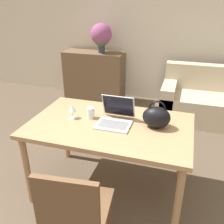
{
  "coord_description": "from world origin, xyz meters",
  "views": [
    {
      "loc": [
        0.54,
        -1.27,
        1.82
      ],
      "look_at": [
        -0.05,
        0.62,
        0.88
      ],
      "focal_mm": 40.0,
      "sensor_mm": 36.0,
      "label": 1
    }
  ],
  "objects_px": {
    "laptop": "(116,116)",
    "chair": "(75,210)",
    "drinking_glass": "(91,113)",
    "wine_glass": "(72,109)",
    "handbag": "(156,117)",
    "flower_vase": "(101,36)",
    "couch": "(223,104)"
  },
  "relations": [
    {
      "from": "handbag",
      "to": "chair",
      "type": "bearing_deg",
      "value": -115.61
    },
    {
      "from": "drinking_glass",
      "to": "flower_vase",
      "type": "relative_size",
      "value": 0.21
    },
    {
      "from": "handbag",
      "to": "flower_vase",
      "type": "height_order",
      "value": "flower_vase"
    },
    {
      "from": "chair",
      "to": "flower_vase",
      "type": "distance_m",
      "value": 3.23
    },
    {
      "from": "couch",
      "to": "flower_vase",
      "type": "bearing_deg",
      "value": 171.93
    },
    {
      "from": "chair",
      "to": "flower_vase",
      "type": "relative_size",
      "value": 1.73
    },
    {
      "from": "wine_glass",
      "to": "handbag",
      "type": "xyz_separation_m",
      "value": [
        0.77,
        0.06,
        0.01
      ]
    },
    {
      "from": "handbag",
      "to": "couch",
      "type": "bearing_deg",
      "value": 67.38
    },
    {
      "from": "laptop",
      "to": "handbag",
      "type": "xyz_separation_m",
      "value": [
        0.36,
        0.01,
        0.04
      ]
    },
    {
      "from": "chair",
      "to": "flower_vase",
      "type": "xyz_separation_m",
      "value": [
        -0.87,
        3.04,
        0.68
      ]
    },
    {
      "from": "laptop",
      "to": "drinking_glass",
      "type": "height_order",
      "value": "laptop"
    },
    {
      "from": "couch",
      "to": "laptop",
      "type": "height_order",
      "value": "laptop"
    },
    {
      "from": "chair",
      "to": "laptop",
      "type": "bearing_deg",
      "value": 80.83
    },
    {
      "from": "laptop",
      "to": "drinking_glass",
      "type": "xyz_separation_m",
      "value": [
        -0.25,
        0.01,
        -0.01
      ]
    },
    {
      "from": "drinking_glass",
      "to": "wine_glass",
      "type": "relative_size",
      "value": 0.8
    },
    {
      "from": "chair",
      "to": "handbag",
      "type": "height_order",
      "value": "handbag"
    },
    {
      "from": "wine_glass",
      "to": "handbag",
      "type": "distance_m",
      "value": 0.77
    },
    {
      "from": "flower_vase",
      "to": "couch",
      "type": "bearing_deg",
      "value": -8.07
    },
    {
      "from": "couch",
      "to": "drinking_glass",
      "type": "xyz_separation_m",
      "value": [
        -1.4,
        -1.9,
        0.52
      ]
    },
    {
      "from": "laptop",
      "to": "wine_glass",
      "type": "distance_m",
      "value": 0.41
    },
    {
      "from": "laptop",
      "to": "chair",
      "type": "bearing_deg",
      "value": -92.91
    },
    {
      "from": "drinking_glass",
      "to": "handbag",
      "type": "bearing_deg",
      "value": 0.45
    },
    {
      "from": "drinking_glass",
      "to": "flower_vase",
      "type": "bearing_deg",
      "value": 106.91
    },
    {
      "from": "drinking_glass",
      "to": "wine_glass",
      "type": "height_order",
      "value": "wine_glass"
    },
    {
      "from": "chair",
      "to": "wine_glass",
      "type": "xyz_separation_m",
      "value": [
        -0.37,
        0.79,
        0.36
      ]
    },
    {
      "from": "laptop",
      "to": "handbag",
      "type": "distance_m",
      "value": 0.37
    },
    {
      "from": "flower_vase",
      "to": "laptop",
      "type": "bearing_deg",
      "value": -67.46
    },
    {
      "from": "couch",
      "to": "wine_glass",
      "type": "relative_size",
      "value": 13.94
    },
    {
      "from": "wine_glass",
      "to": "handbag",
      "type": "bearing_deg",
      "value": 4.21
    },
    {
      "from": "laptop",
      "to": "flower_vase",
      "type": "bearing_deg",
      "value": 112.54
    },
    {
      "from": "handbag",
      "to": "flower_vase",
      "type": "distance_m",
      "value": 2.56
    },
    {
      "from": "couch",
      "to": "drinking_glass",
      "type": "distance_m",
      "value": 2.42
    }
  ]
}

